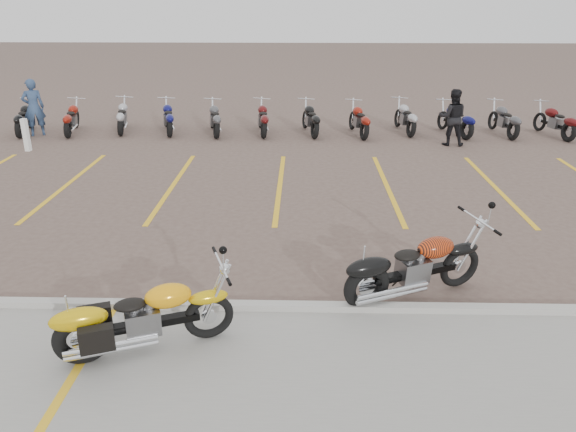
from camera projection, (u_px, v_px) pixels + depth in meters
name	position (u px, v px, depth m)	size (l,w,h in m)	color
ground	(271.00, 254.00, 10.42)	(100.00, 100.00, 0.00)	#6D594D
concrete_apron	(250.00, 427.00, 6.23)	(60.00, 5.00, 0.01)	#9E9B93
curb	(264.00, 306.00, 8.54)	(60.00, 0.18, 0.12)	#ADAAA3
parking_stripes	(280.00, 186.00, 14.14)	(38.00, 5.50, 0.01)	gold
apron_stripe	(45.00, 423.00, 6.28)	(0.12, 5.00, 0.00)	gold
yellow_cruiser	(142.00, 320.00, 7.40)	(2.26, 0.99, 0.98)	black
flame_cruiser	(410.00, 269.00, 8.73)	(2.31, 1.13, 1.01)	black
person_a	(34.00, 107.00, 18.90)	(0.70, 0.46, 1.91)	navy
person_b	(452.00, 117.00, 17.69)	(0.86, 0.67, 1.78)	black
bollard	(26.00, 135.00, 17.14)	(0.15, 0.15, 1.00)	white
bg_bike_row	(333.00, 118.00, 19.28)	(22.48, 2.09, 1.10)	black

